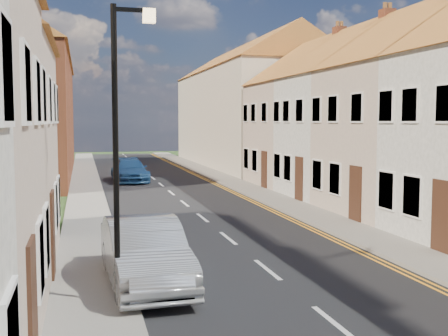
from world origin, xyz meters
TOP-DOWN VIEW (x-y plane):
  - road at (0.00, 30.00)m, footprint 7.00×90.00m
  - pavement_left at (-4.40, 30.00)m, footprint 1.80×90.00m
  - pavement_right at (4.40, 30.00)m, footprint 1.80×90.00m
  - cottage_r_pink at (9.30, 28.90)m, footprint 8.30×6.00m
  - cottage_r_white_far at (9.30, 34.30)m, footprint 8.30×5.20m
  - cottage_r_cream_far at (9.30, 39.70)m, footprint 8.30×6.00m
  - block_right_far at (9.30, 55.00)m, footprint 8.30×24.20m
  - block_left_far at (-9.30, 50.00)m, footprint 8.30×24.20m
  - lamppost at (-3.81, 20.00)m, footprint 0.88×0.15m
  - car_mid at (-3.20, 21.39)m, footprint 1.87×4.80m
  - car_far at (-1.67, 44.26)m, footprint 2.26×5.06m

SIDE VIEW (x-z plane):
  - road at x=0.00m, z-range 0.00..0.02m
  - pavement_left at x=-4.40m, z-range 0.00..0.12m
  - pavement_right at x=4.40m, z-range 0.00..0.12m
  - car_far at x=-1.67m, z-range 0.00..1.44m
  - car_mid at x=-3.20m, z-range 0.00..1.56m
  - lamppost at x=-3.81m, z-range 0.54..6.54m
  - cottage_r_pink at x=9.30m, z-range -0.03..8.97m
  - cottage_r_cream_far at x=9.30m, z-range -0.03..8.97m
  - cottage_r_white_far at x=9.30m, z-range -0.02..8.98m
  - block_right_far at x=9.30m, z-range 0.04..10.54m
  - block_left_far at x=-9.30m, z-range 0.04..10.54m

